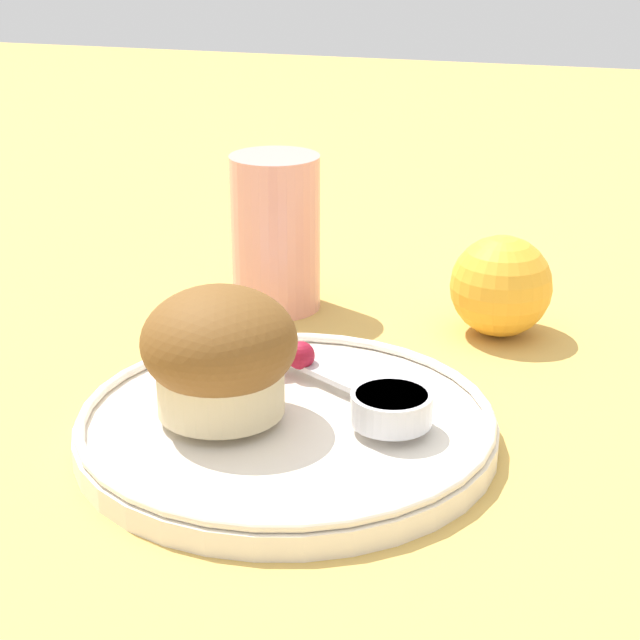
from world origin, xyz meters
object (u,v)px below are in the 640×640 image
butter_knife (303,362)px  juice_glass (276,233)px  muffin (220,353)px  orange_fruit (501,286)px

butter_knife → juice_glass: (-0.07, 0.14, 0.04)m
muffin → juice_glass: (-0.04, 0.21, 0.00)m
orange_fruit → muffin: bearing=-121.3°
orange_fruit → juice_glass: (-0.17, 0.01, 0.02)m
muffin → juice_glass: size_ratio=0.75×
butter_knife → juice_glass: size_ratio=1.51×
muffin → orange_fruit: muffin is taller
butter_knife → orange_fruit: size_ratio=2.44×
butter_knife → orange_fruit: orange_fruit is taller
juice_glass → orange_fruit: bearing=-1.7°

